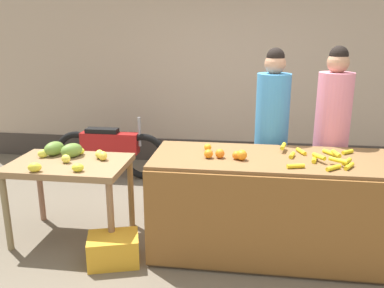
{
  "coord_description": "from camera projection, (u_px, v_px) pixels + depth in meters",
  "views": [
    {
      "loc": [
        0.21,
        -3.45,
        2.0
      ],
      "look_at": [
        -0.29,
        0.15,
        0.97
      ],
      "focal_mm": 37.75,
      "sensor_mm": 36.0,
      "label": 1
    }
  ],
  "objects": [
    {
      "name": "market_wall_back",
      "position": [
        235.0,
        49.0,
        5.9
      ],
      "size": [
        8.4,
        0.23,
        3.52
      ],
      "color": "tan",
      "rests_on": "ground"
    },
    {
      "name": "vendor_woman_blue_shirt",
      "position": [
        271.0,
        138.0,
        4.17
      ],
      "size": [
        0.34,
        0.34,
        1.83
      ],
      "color": "#33333D",
      "rests_on": "ground"
    },
    {
      "name": "side_table_wooden",
      "position": [
        70.0,
        172.0,
        3.86
      ],
      "size": [
        1.1,
        0.73,
        0.79
      ],
      "color": "olive",
      "rests_on": "ground"
    },
    {
      "name": "banana_bunch_pile",
      "position": [
        322.0,
        157.0,
        3.45
      ],
      "size": [
        0.66,
        0.62,
        0.07
      ],
      "color": "gold",
      "rests_on": "fruit_stall_counter"
    },
    {
      "name": "produce_sack",
      "position": [
        167.0,
        192.0,
        4.57
      ],
      "size": [
        0.34,
        0.39,
        0.45
      ],
      "primitive_type": "ellipsoid",
      "rotation": [
        0.0,
        0.0,
        1.68
      ],
      "color": "maroon",
      "rests_on": "ground"
    },
    {
      "name": "fruit_stall_counter",
      "position": [
        273.0,
        206.0,
        3.66
      ],
      "size": [
        2.18,
        0.85,
        0.92
      ],
      "color": "brown",
      "rests_on": "ground"
    },
    {
      "name": "produce_crate",
      "position": [
        114.0,
        249.0,
        3.56
      ],
      "size": [
        0.51,
        0.43,
        0.26
      ],
      "primitive_type": "cube",
      "rotation": [
        0.0,
        0.0,
        0.3
      ],
      "color": "gold",
      "rests_on": "ground"
    },
    {
      "name": "vendor_woman_pink_shirt",
      "position": [
        331.0,
        139.0,
        4.05
      ],
      "size": [
        0.34,
        0.34,
        1.86
      ],
      "color": "#33333D",
      "rests_on": "ground"
    },
    {
      "name": "mango_papaya_pile",
      "position": [
        66.0,
        152.0,
        3.92
      ],
      "size": [
        0.74,
        0.67,
        0.14
      ],
      "color": "#DFDB4A",
      "rests_on": "side_table_wooden"
    },
    {
      "name": "ground_plane",
      "position": [
        220.0,
        247.0,
        3.86
      ],
      "size": [
        24.0,
        24.0,
        0.0
      ],
      "primitive_type": "plane",
      "color": "#665B4C"
    },
    {
      "name": "orange_pile",
      "position": [
        225.0,
        153.0,
        3.52
      ],
      "size": [
        0.4,
        0.31,
        0.09
      ],
      "color": "orange",
      "rests_on": "fruit_stall_counter"
    },
    {
      "name": "parked_motorcycle",
      "position": [
        110.0,
        150.0,
        5.57
      ],
      "size": [
        1.6,
        0.18,
        0.88
      ],
      "color": "black",
      "rests_on": "ground"
    }
  ]
}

